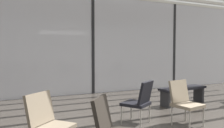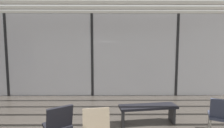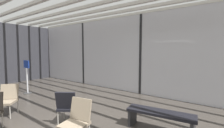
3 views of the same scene
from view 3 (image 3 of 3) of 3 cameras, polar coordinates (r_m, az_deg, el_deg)
name	(u,v)px [view 3 (image 3 of 3)]	position (r m, az deg, el deg)	size (l,w,h in m)	color
glass_curtain_wall	(141,55)	(6.58, 10.78, 3.48)	(14.00, 0.08, 3.37)	silver
window_mullion_0	(84,54)	(8.68, -10.62, 3.83)	(0.10, 0.12, 3.37)	black
window_mullion_1	(141,55)	(6.58, 10.78, 3.48)	(0.10, 0.12, 3.37)	black
parked_airplane	(151,51)	(11.02, 14.50, 4.66)	(10.99, 3.63, 3.63)	#B2BCD6
lounge_chair_1	(77,118)	(3.31, -13.01, -19.34)	(0.56, 0.60, 0.87)	#7F705B
lounge_chair_5	(68,105)	(4.10, -16.34, -14.55)	(0.69, 0.70, 0.87)	black
lounge_chair_6	(7,98)	(5.41, -34.65, -10.43)	(0.71, 0.71, 0.87)	#7F705B
waiting_bench	(160,116)	(3.83, 17.59, -18.13)	(1.54, 0.59, 0.47)	black
info_sign	(27,78)	(7.52, -29.31, -4.62)	(0.44, 0.32, 1.44)	#333333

